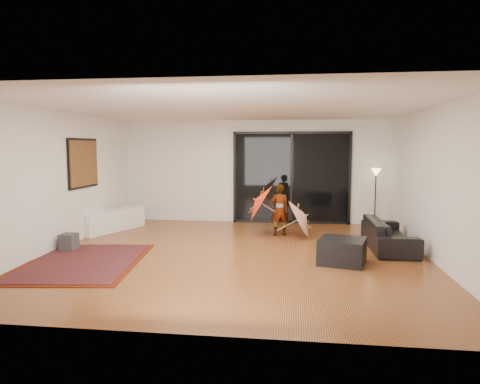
% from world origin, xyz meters
% --- Properties ---
extents(floor, '(7.00, 7.00, 0.00)m').
position_xyz_m(floor, '(0.00, 0.00, 0.00)').
color(floor, brown).
rests_on(floor, ground).
extents(ceiling, '(7.00, 7.00, 0.00)m').
position_xyz_m(ceiling, '(0.00, 0.00, 2.70)').
color(ceiling, white).
rests_on(ceiling, wall_back).
extents(wall_back, '(7.00, 0.00, 7.00)m').
position_xyz_m(wall_back, '(0.00, 3.50, 1.35)').
color(wall_back, silver).
rests_on(wall_back, floor).
extents(wall_front, '(7.00, 0.00, 7.00)m').
position_xyz_m(wall_front, '(0.00, -3.50, 1.35)').
color(wall_front, silver).
rests_on(wall_front, floor).
extents(wall_left, '(0.00, 7.00, 7.00)m').
position_xyz_m(wall_left, '(-3.50, 0.00, 1.35)').
color(wall_left, silver).
rests_on(wall_left, floor).
extents(wall_right, '(0.00, 7.00, 7.00)m').
position_xyz_m(wall_right, '(3.50, 0.00, 1.35)').
color(wall_right, silver).
rests_on(wall_right, floor).
extents(sliding_door, '(3.06, 0.07, 2.40)m').
position_xyz_m(sliding_door, '(1.00, 3.47, 1.20)').
color(sliding_door, black).
rests_on(sliding_door, wall_back).
extents(painting, '(0.04, 1.28, 1.08)m').
position_xyz_m(painting, '(-3.46, 1.00, 1.65)').
color(painting, black).
rests_on(painting, wall_left).
extents(media_console, '(1.07, 1.85, 0.50)m').
position_xyz_m(media_console, '(-3.25, 1.87, 0.25)').
color(media_console, white).
rests_on(media_console, floor).
extents(speaker, '(0.29, 0.29, 0.33)m').
position_xyz_m(speaker, '(-3.25, -0.12, 0.16)').
color(speaker, '#424244').
rests_on(speaker, floor).
extents(persian_rug, '(2.22, 2.89, 0.02)m').
position_xyz_m(persian_rug, '(-2.55, -0.93, 0.01)').
color(persian_rug, '#531807').
rests_on(persian_rug, floor).
extents(sofa, '(0.78, 1.98, 0.58)m').
position_xyz_m(sofa, '(2.95, 0.83, 0.29)').
color(sofa, black).
rests_on(sofa, floor).
extents(ottoman, '(0.91, 0.91, 0.43)m').
position_xyz_m(ottoman, '(1.92, -0.39, 0.21)').
color(ottoman, black).
rests_on(ottoman, floor).
extents(floor_lamp, '(0.25, 0.25, 1.47)m').
position_xyz_m(floor_lamp, '(3.10, 3.20, 1.16)').
color(floor_lamp, black).
rests_on(floor_lamp, floor).
extents(child, '(0.49, 0.39, 1.17)m').
position_xyz_m(child, '(0.75, 1.82, 0.59)').
color(child, '#999999').
rests_on(child, floor).
extents(parasol_orange, '(0.62, 0.93, 0.91)m').
position_xyz_m(parasol_orange, '(0.20, 1.77, 0.73)').
color(parasol_orange, red).
rests_on(parasol_orange, child).
extents(parasol_white, '(0.61, 0.92, 0.96)m').
position_xyz_m(parasol_white, '(1.35, 1.67, 0.50)').
color(parasol_white, silver).
rests_on(parasol_white, floor).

